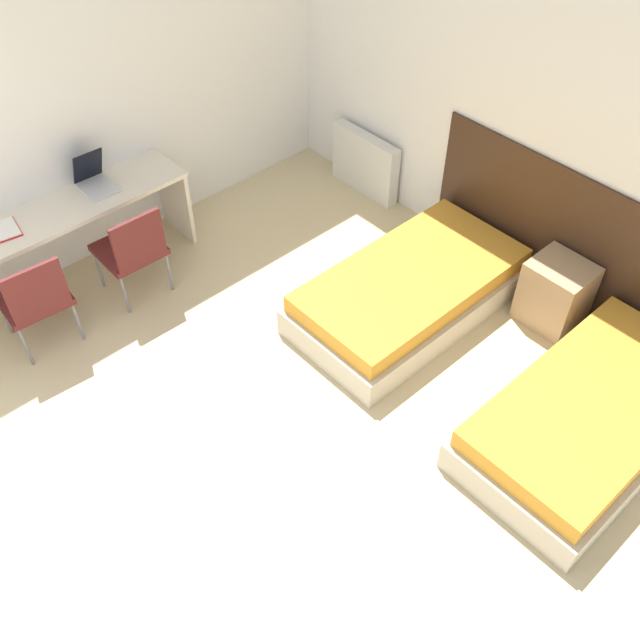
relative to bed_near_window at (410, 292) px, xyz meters
The scene contains 13 objects.
ground_plane 3.36m from the bed_near_window, 89.72° to the right, with size 20.00×20.00×0.00m, color beige.
wall_back 1.54m from the bed_near_window, 89.06° to the left, with size 5.63×0.05×2.70m.
wall_left 2.86m from the bed_near_window, 153.04° to the right, with size 0.05×5.33×2.70m.
headboard_panel 1.32m from the bed_near_window, 50.13° to the left, with size 2.72×0.03×1.14m.
bed_near_window is the anchor object (origin of this frame).
bed_near_door 1.62m from the bed_near_window, ahead, with size 1.00×1.88×0.39m.
nightstand 1.10m from the bed_near_window, 42.29° to the left, with size 0.45×0.40×0.54m.
radiator 1.66m from the bed_near_window, 147.58° to the left, with size 0.75×0.12×0.58m.
desk 2.80m from the bed_near_window, 137.63° to the right, with size 0.51×2.21×0.74m.
chair_near_laptop 2.19m from the bed_near_window, 137.55° to the right, with size 0.47×0.47×0.83m.
chair_near_notebook 2.80m from the bed_near_window, 125.10° to the right, with size 0.50×0.50×0.83m.
laptop 2.62m from the bed_near_window, 146.40° to the right, with size 0.33×0.25×0.31m.
open_notebook 3.07m from the bed_near_window, 133.63° to the right, with size 0.29×0.23×0.02m.
Camera 1 is at (2.50, 0.11, 4.01)m, focal length 40.00 mm.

